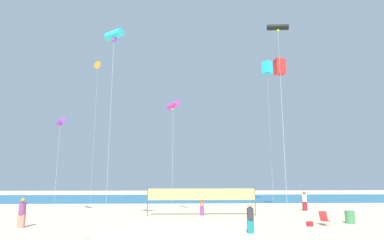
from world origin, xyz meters
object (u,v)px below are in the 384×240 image
Objects in this scene: trash_barrel at (350,217)px; kite_magenta_tube at (173,106)px; kite_orange_delta at (98,66)px; beachgoer_coral_shirt at (202,205)px; beachgoer_white_shirt at (305,200)px; kite_violet_tube at (60,122)px; beachgoer_charcoal_shirt at (250,217)px; beach_handbag at (310,224)px; beachgoer_plum_shirt at (22,212)px; kite_red_box at (280,67)px; kite_cyan_box at (267,68)px; kite_cyan_tube at (114,35)px; kite_black_tube at (278,28)px; folding_beach_chair at (324,218)px; volleyball_net at (202,195)px.

kite_magenta_tube is at bearing 158.54° from trash_barrel.
kite_magenta_tube is 0.55× the size of kite_orange_delta.
beachgoer_white_shirt is (10.05, 3.45, 0.09)m from beachgoer_coral_shirt.
kite_violet_tube is at bearing 132.53° from beachgoer_white_shirt.
beachgoer_charcoal_shirt reaches higher than beach_handbag.
beachgoer_coral_shirt is at bearing 145.04° from beachgoer_white_shirt.
kite_red_box reaches higher than beachgoer_plum_shirt.
kite_red_box is at bearing 103.60° from trash_barrel.
kite_cyan_box is 22.75m from kite_cyan_tube.
beachgoer_plum_shirt is 1.13× the size of beachgoer_coral_shirt.
kite_black_tube is at bearing 3.55° from kite_magenta_tube.
beachgoer_charcoal_shirt is at bearing -119.95° from kite_black_tube.
folding_beach_chair is (5.52, 2.81, -0.43)m from beachgoer_charcoal_shirt.
beachgoer_plum_shirt reaches higher than beachgoer_white_shirt.
kite_magenta_tube is (-12.30, 4.84, 8.87)m from trash_barrel.
kite_black_tube is 1.83× the size of kite_magenta_tube.
kite_cyan_tube is (-15.25, -16.44, -3.87)m from kite_cyan_box.
kite_violet_tube is 0.63× the size of kite_cyan_tube.
kite_magenta_tube is 8.35m from kite_cyan_tube.
kite_violet_tube is 21.86m from kite_black_tube.
kite_red_box is at bearing 14.03° from kite_magenta_tube.
folding_beach_chair is 0.07× the size of kite_cyan_tube.
folding_beach_chair is 2.25m from trash_barrel.
beach_handbag is 16.31m from kite_red_box.
beachgoer_plum_shirt reaches higher than trash_barrel.
beachgoer_coral_shirt reaches higher than folding_beach_chair.
beach_handbag is 0.02× the size of kite_cyan_box.
beachgoer_charcoal_shirt is 28.69m from kite_orange_delta.
kite_violet_tube is 0.47× the size of kite_orange_delta.
folding_beach_chair is 18.64m from kite_cyan_tube.
beach_handbag is (4.37, 2.42, -0.74)m from beachgoer_charcoal_shirt.
beach_handbag is 17.99m from kite_cyan_tube.
beachgoer_white_shirt is 0.10× the size of kite_orange_delta.
beachgoer_coral_shirt is 0.20× the size of kite_violet_tube.
volleyball_net is at bearing 154.87° from trash_barrel.
volleyball_net reaches higher than beach_handbag.
kite_red_box reaches higher than kite_violet_tube.
trash_barrel is 15.92m from kite_magenta_tube.
folding_beach_chair is 22.53m from kite_violet_tube.
volleyball_net reaches higher than beachgoer_charcoal_shirt.
kite_orange_delta is at bearing 87.98° from kite_violet_tube.
beachgoer_charcoal_shirt is 1.99× the size of trash_barrel.
folding_beach_chair is 1.25m from beach_handbag.
kite_orange_delta reaches higher than kite_cyan_tube.
beachgoer_white_shirt is at bearing 48.01° from kite_black_tube.
kite_cyan_box is at bearing 93.73° from trash_barrel.
kite_red_box is (8.01, 2.47, 13.07)m from beachgoer_coral_shirt.
trash_barrel is 0.05× the size of kite_cyan_box.
beachgoer_coral_shirt is at bearing -162.88° from kite_red_box.
beachgoer_charcoal_shirt reaches higher than trash_barrel.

